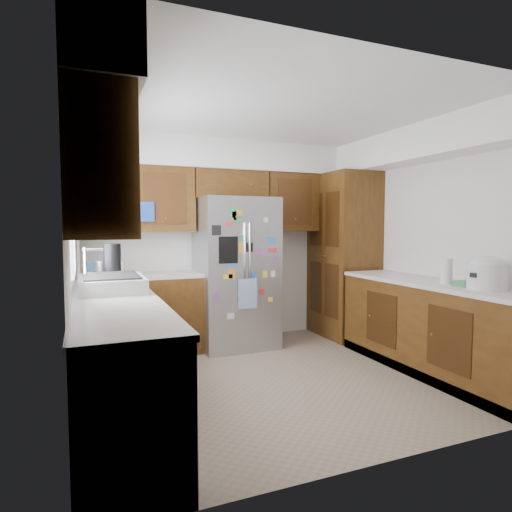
{
  "coord_description": "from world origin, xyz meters",
  "views": [
    {
      "loc": [
        -1.72,
        -3.66,
        1.46
      ],
      "look_at": [
        -0.08,
        0.35,
        1.16
      ],
      "focal_mm": 30.0,
      "sensor_mm": 36.0,
      "label": 1
    }
  ],
  "objects_px": {
    "pantry": "(343,255)",
    "paper_towel": "(447,271)",
    "fridge": "(236,273)",
    "rice_cooker": "(487,272)"
  },
  "relations": [
    {
      "from": "paper_towel",
      "to": "pantry",
      "type": "bearing_deg",
      "value": 88.83
    },
    {
      "from": "pantry",
      "to": "rice_cooker",
      "type": "xyz_separation_m",
      "value": [
        -0.0,
        -2.18,
        -0.01
      ]
    },
    {
      "from": "pantry",
      "to": "fridge",
      "type": "relative_size",
      "value": 1.19
    },
    {
      "from": "fridge",
      "to": "paper_towel",
      "type": "xyz_separation_m",
      "value": [
        1.46,
        -1.83,
        0.14
      ]
    },
    {
      "from": "rice_cooker",
      "to": "paper_towel",
      "type": "bearing_deg",
      "value": 95.04
    },
    {
      "from": "rice_cooker",
      "to": "paper_towel",
      "type": "xyz_separation_m",
      "value": [
        -0.04,
        0.41,
        -0.03
      ]
    },
    {
      "from": "pantry",
      "to": "paper_towel",
      "type": "relative_size",
      "value": 8.99
    },
    {
      "from": "pantry",
      "to": "fridge",
      "type": "bearing_deg",
      "value": 177.94
    },
    {
      "from": "rice_cooker",
      "to": "fridge",
      "type": "bearing_deg",
      "value": 123.84
    },
    {
      "from": "fridge",
      "to": "paper_towel",
      "type": "distance_m",
      "value": 2.35
    }
  ]
}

